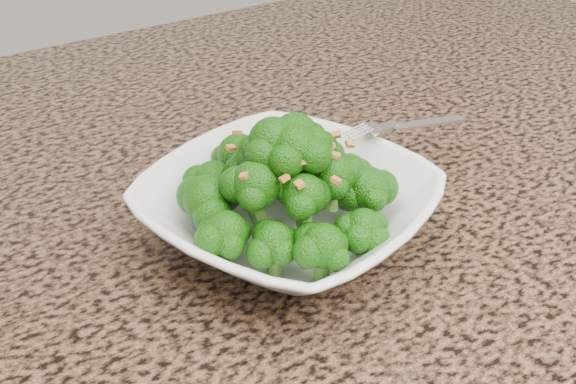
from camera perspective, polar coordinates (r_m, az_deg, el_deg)
granite_counter at (r=0.69m, az=-6.51°, el=-3.66°), size 1.64×1.04×0.03m
bowl at (r=0.64m, az=0.00°, el=-1.49°), size 0.31×0.31×0.06m
broccoli_pile at (r=0.61m, az=0.00°, el=3.86°), size 0.22×0.22×0.08m
garlic_topping at (r=0.59m, az=0.00°, el=7.40°), size 0.13×0.13×0.01m
fork at (r=0.71m, az=8.14°, el=5.14°), size 0.17×0.04×0.01m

